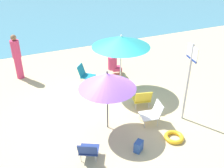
% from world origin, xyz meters
% --- Properties ---
extents(ground_plane, '(40.00, 40.00, 0.00)m').
position_xyz_m(ground_plane, '(0.00, 0.00, 0.00)').
color(ground_plane, '#D3BC8C').
extents(sea_water, '(40.00, 16.00, 0.01)m').
position_xyz_m(sea_water, '(0.00, 13.82, 0.00)').
color(sea_water, teal).
rests_on(sea_water, ground_plane).
extents(umbrella_purple, '(1.55, 1.55, 1.81)m').
position_xyz_m(umbrella_purple, '(-0.11, -0.59, 1.53)').
color(umbrella_purple, '#4C4C51').
rests_on(umbrella_purple, ground_plane).
extents(umbrella_teal, '(1.97, 1.97, 2.04)m').
position_xyz_m(umbrella_teal, '(1.16, 1.28, 1.81)').
color(umbrella_teal, silver).
rests_on(umbrella_teal, ground_plane).
extents(beach_chair_a, '(0.67, 0.57, 0.66)m').
position_xyz_m(beach_chair_a, '(1.18, -0.91, 0.35)').
color(beach_chair_a, white).
rests_on(beach_chair_a, ground_plane).
extents(beach_chair_b, '(0.64, 0.65, 0.60)m').
position_xyz_m(beach_chair_b, '(-1.04, -1.59, 0.32)').
color(beach_chair_b, navy).
rests_on(beach_chair_b, ground_plane).
extents(beach_chair_c, '(0.73, 0.72, 0.69)m').
position_xyz_m(beach_chair_c, '(0.15, 2.26, 0.36)').
color(beach_chair_c, teal).
rests_on(beach_chair_c, ground_plane).
extents(beach_chair_d, '(0.64, 0.63, 0.68)m').
position_xyz_m(beach_chair_d, '(1.27, -0.12, 0.36)').
color(beach_chair_d, gold).
rests_on(beach_chair_d, ground_plane).
extents(person_a, '(0.57, 0.44, 0.96)m').
position_xyz_m(person_a, '(1.41, 2.45, 0.47)').
color(person_a, '#DB3866').
rests_on(person_a, ground_plane).
extents(person_b, '(0.32, 0.32, 1.75)m').
position_xyz_m(person_b, '(-2.05, 3.62, 0.88)').
color(person_b, '#DB3866').
rests_on(person_b, ground_plane).
extents(warning_sign, '(0.12, 0.53, 2.38)m').
position_xyz_m(warning_sign, '(2.13, -1.09, 1.57)').
color(warning_sign, '#ADADB2').
rests_on(warning_sign, ground_plane).
extents(swim_ring, '(0.54, 0.54, 0.11)m').
position_xyz_m(swim_ring, '(1.34, -1.78, 0.06)').
color(swim_ring, yellow).
rests_on(swim_ring, ground_plane).
extents(beach_bag, '(0.30, 0.28, 0.30)m').
position_xyz_m(beach_bag, '(0.24, -1.80, 0.15)').
color(beach_bag, '#2D519E').
rests_on(beach_bag, ground_plane).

